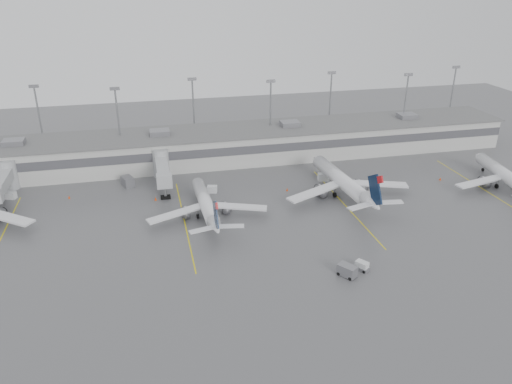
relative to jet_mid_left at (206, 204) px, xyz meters
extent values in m
plane|color=#57575A|center=(12.73, -25.13, -2.82)|extent=(260.00, 260.00, 0.00)
cube|color=#B3B3AE|center=(12.73, 32.87, 1.18)|extent=(150.00, 16.00, 8.00)
cube|color=#47474C|center=(12.73, 24.82, 2.18)|extent=(150.00, 0.15, 2.20)
cube|color=#606060|center=(12.73, 32.87, 5.23)|extent=(152.00, 17.00, 0.30)
cube|color=slate|center=(-42.27, 32.87, 5.98)|extent=(5.00, 4.00, 1.30)
cube|color=slate|center=(62.73, 32.87, 5.98)|extent=(5.00, 4.00, 1.30)
cylinder|color=gray|center=(-37.27, 42.37, 7.18)|extent=(0.44, 0.44, 20.00)
cube|color=slate|center=(-37.27, 42.37, 17.38)|extent=(2.40, 0.50, 0.80)
cylinder|color=gray|center=(-17.27, 34.87, 7.18)|extent=(0.44, 0.44, 20.00)
cube|color=slate|center=(-17.27, 34.87, 17.38)|extent=(2.40, 0.50, 0.80)
cylinder|color=gray|center=(2.73, 42.37, 7.18)|extent=(0.44, 0.44, 20.00)
cube|color=slate|center=(2.73, 42.37, 17.38)|extent=(2.40, 0.50, 0.80)
cylinder|color=gray|center=(22.73, 34.87, 7.18)|extent=(0.44, 0.44, 20.00)
cube|color=slate|center=(22.73, 34.87, 17.38)|extent=(2.40, 0.50, 0.80)
cylinder|color=gray|center=(42.73, 42.37, 7.18)|extent=(0.44, 0.44, 20.00)
cube|color=slate|center=(42.73, 42.37, 17.38)|extent=(2.40, 0.50, 0.80)
cylinder|color=gray|center=(62.73, 34.87, 7.18)|extent=(0.44, 0.44, 20.00)
cube|color=slate|center=(62.73, 34.87, 17.38)|extent=(2.40, 0.50, 0.80)
cylinder|color=gray|center=(82.73, 42.37, 7.18)|extent=(0.44, 0.44, 20.00)
cube|color=slate|center=(82.73, 42.37, 17.38)|extent=(2.40, 0.50, 0.80)
cylinder|color=#9DA0A2|center=(-42.77, 24.87, 0.68)|extent=(4.00, 4.00, 7.00)
cube|color=#9DA0A2|center=(-42.77, 18.37, 1.48)|extent=(2.80, 13.00, 2.60)
cylinder|color=#9DA0A2|center=(-7.77, 24.87, 0.68)|extent=(4.00, 4.00, 7.00)
cube|color=#9DA0A2|center=(-7.77, 18.37, 1.48)|extent=(2.80, 13.00, 2.60)
cube|color=#9DA0A2|center=(-7.77, 10.87, 1.48)|extent=(3.40, 2.40, 3.00)
cylinder|color=gray|center=(-7.77, 10.87, -1.42)|extent=(0.70, 0.70, 2.80)
cube|color=black|center=(-7.77, 10.87, -2.47)|extent=(2.20, 1.20, 0.70)
cube|color=yellow|center=(-39.77, -1.13, -2.82)|extent=(0.25, 40.00, 0.01)
cube|color=yellow|center=(-4.77, -1.13, -2.82)|extent=(0.25, 40.00, 0.01)
cube|color=yellow|center=(30.23, -1.13, -2.82)|extent=(0.25, 40.00, 0.01)
cube|color=yellow|center=(65.23, -1.13, -2.82)|extent=(0.25, 40.00, 0.01)
cone|color=white|center=(-42.55, 22.46, 0.42)|extent=(3.98, 3.83, 3.24)
cube|color=white|center=(-40.04, 4.56, -0.45)|extent=(13.14, 10.31, 0.38)
cylinder|color=black|center=(-43.61, 18.95, -2.34)|extent=(0.64, 1.04, 0.97)
cylinder|color=white|center=(-0.04, 1.36, -0.06)|extent=(3.36, 20.38, 2.77)
cone|color=white|center=(-0.37, 12.79, -0.06)|extent=(2.84, 2.66, 2.77)
cone|color=white|center=(0.32, -10.91, 0.31)|extent=(2.90, 4.69, 2.77)
cube|color=white|center=(-6.42, -1.42, -0.79)|extent=(12.11, 6.30, 0.32)
cube|color=white|center=(6.49, -1.04, -0.79)|extent=(12.19, 5.68, 0.32)
cube|color=#081832|center=(0.33, -11.38, 2.99)|extent=(0.43, 5.20, 6.04)
cube|color=red|center=(0.37, -12.57, 5.39)|extent=(0.33, 1.87, 1.75)
cylinder|color=black|center=(-0.28, 9.66, -2.41)|extent=(0.35, 0.84, 0.83)
cylinder|color=black|center=(-1.92, -0.55, -2.32)|extent=(0.44, 1.03, 1.02)
cylinder|color=black|center=(1.95, -0.43, -2.32)|extent=(0.44, 1.03, 1.02)
cylinder|color=white|center=(31.65, 5.30, 0.44)|extent=(5.02, 24.09, 3.26)
cone|color=white|center=(30.66, 18.75, 0.44)|extent=(3.48, 3.28, 3.26)
cone|color=white|center=(32.72, -9.12, 0.87)|extent=(3.65, 5.66, 3.26)
cube|color=white|center=(24.29, 1.70, -0.43)|extent=(14.15, 7.97, 0.38)
cube|color=white|center=(39.47, 2.83, -0.43)|extent=(14.40, 6.11, 0.38)
cube|color=#081832|center=(32.76, -9.66, 4.02)|extent=(0.78, 6.13, 7.11)
cube|color=red|center=(32.87, -11.07, 6.85)|extent=(0.49, 2.22, 2.06)
cylinder|color=black|center=(30.93, 15.06, -2.34)|extent=(0.45, 1.00, 0.98)
cylinder|color=black|center=(29.54, 2.97, -2.23)|extent=(0.58, 1.23, 1.20)
cylinder|color=black|center=(34.09, 3.30, -2.23)|extent=(0.58, 1.23, 1.20)
cylinder|color=white|center=(70.89, 0.72, 0.07)|extent=(6.16, 21.39, 2.89)
cone|color=white|center=(72.75, 12.52, 0.07)|extent=(3.28, 3.11, 2.89)
cube|color=white|center=(63.81, -0.89, -0.71)|extent=(12.76, 4.44, 0.34)
cylinder|color=black|center=(72.24, 9.29, -2.39)|extent=(0.47, 0.91, 0.87)
cylinder|color=black|center=(68.59, -0.87, -2.29)|extent=(0.59, 1.11, 1.06)
cube|color=silver|center=(23.07, -26.24, -2.03)|extent=(2.31, 2.50, 1.59)
cube|color=slate|center=(23.07, -26.24, -2.52)|extent=(2.65, 2.89, 0.62)
cylinder|color=black|center=(21.98, -25.92, -2.58)|extent=(0.44, 0.52, 0.50)
cylinder|color=black|center=(23.14, -25.11, -2.58)|extent=(0.44, 0.52, 0.50)
cylinder|color=black|center=(23.00, -27.37, -2.58)|extent=(0.44, 0.52, 0.50)
cylinder|color=black|center=(24.16, -26.56, -2.58)|extent=(0.44, 0.52, 0.50)
cube|color=slate|center=(19.87, -27.44, -1.75)|extent=(3.29, 3.62, 1.92)
cylinder|color=black|center=(18.57, -26.97, -2.51)|extent=(0.57, 0.66, 0.63)
cylinder|color=black|center=(21.16, -27.91, -2.51)|extent=(0.57, 0.66, 0.63)
cube|color=silver|center=(-41.64, 18.79, -2.04)|extent=(2.60, 2.16, 1.57)
cube|color=silver|center=(2.97, 11.94, -2.03)|extent=(2.54, 2.00, 1.58)
cube|color=silver|center=(30.44, 12.87, -1.92)|extent=(2.72, 1.98, 1.80)
cube|color=slate|center=(-16.00, 20.25, -1.70)|extent=(3.43, 4.19, 2.26)
cone|color=#ED4005|center=(-28.95, 15.89, -2.47)|extent=(0.45, 0.45, 0.71)
cone|color=#ED4005|center=(-10.02, 10.47, -2.42)|extent=(0.51, 0.51, 0.80)
cone|color=#ED4005|center=(20.07, 8.82, -2.47)|extent=(0.45, 0.45, 0.71)
cone|color=#ED4005|center=(58.40, 6.49, -2.45)|extent=(0.47, 0.47, 0.75)
camera|label=1|loc=(-11.07, -92.93, 44.19)|focal=35.00mm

